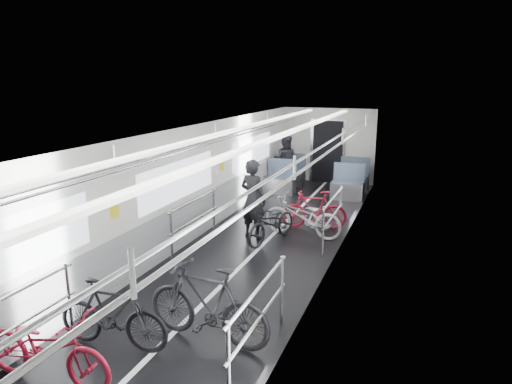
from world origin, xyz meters
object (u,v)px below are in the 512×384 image
at_px(bike_left_near, 46,348).
at_px(person_standing, 253,199).
at_px(bike_left_mid, 112,315).
at_px(bike_aisle, 272,223).
at_px(person_seated, 285,161).
at_px(bike_right_near, 207,304).
at_px(bike_right_far, 314,210).
at_px(bike_right_mid, 302,216).

relative_size(bike_left_near, person_standing, 0.97).
height_order(bike_left_mid, bike_aisle, bike_left_mid).
distance_m(bike_left_mid, person_seated, 9.31).
xyz_separation_m(person_standing, person_seated, (-0.75, 4.83, -0.04)).
distance_m(bike_right_near, bike_right_far, 4.95).
relative_size(bike_left_mid, bike_aisle, 0.98).
bearing_deg(bike_aisle, person_standing, -176.06).
relative_size(bike_right_near, person_standing, 1.03).
distance_m(bike_left_near, person_seated, 10.12).
xyz_separation_m(bike_left_near, person_standing, (0.42, 5.29, 0.42)).
bearing_deg(bike_aisle, bike_right_mid, 62.95).
bearing_deg(bike_right_near, bike_aisle, -169.34).
distance_m(bike_left_near, bike_right_near, 1.89).
distance_m(bike_left_mid, bike_right_near, 1.19).
height_order(bike_right_near, bike_aisle, bike_right_near).
bearing_deg(person_standing, bike_right_mid, -138.74).
height_order(bike_left_near, bike_aisle, bike_left_near).
height_order(bike_right_mid, bike_right_far, bike_right_mid).
distance_m(bike_right_mid, bike_aisle, 0.74).
distance_m(person_standing, person_seated, 4.89).
distance_m(bike_aisle, person_seated, 5.09).
bearing_deg(person_standing, person_seated, -64.23).
xyz_separation_m(bike_left_mid, bike_right_near, (1.05, 0.55, 0.07)).
relative_size(bike_left_mid, person_standing, 0.89).
relative_size(bike_right_mid, bike_right_far, 1.17).
xyz_separation_m(bike_left_near, bike_right_far, (1.50, 6.32, 0.01)).
bearing_deg(bike_left_near, person_standing, -6.88).
xyz_separation_m(bike_right_far, person_seated, (-1.83, 3.79, 0.37)).
bearing_deg(bike_left_near, bike_right_mid, -15.93).
bearing_deg(person_standing, bike_aisle, -175.40).
height_order(bike_left_near, bike_left_mid, bike_left_mid).
bearing_deg(bike_left_near, bike_right_far, -15.63).
height_order(person_standing, person_seated, person_standing).
bearing_deg(person_seated, bike_left_mid, 96.65).
height_order(bike_right_near, bike_right_mid, bike_right_near).
xyz_separation_m(bike_right_near, bike_aisle, (-0.41, 3.81, -0.12)).
relative_size(bike_left_mid, bike_right_far, 1.03).
bearing_deg(bike_right_near, person_standing, -162.95).
relative_size(bike_aisle, person_standing, 0.92).
bearing_deg(bike_right_far, bike_left_near, -26.41).
bearing_deg(bike_aisle, bike_left_near, -83.42).
bearing_deg(bike_right_near, bike_right_mid, -176.74).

